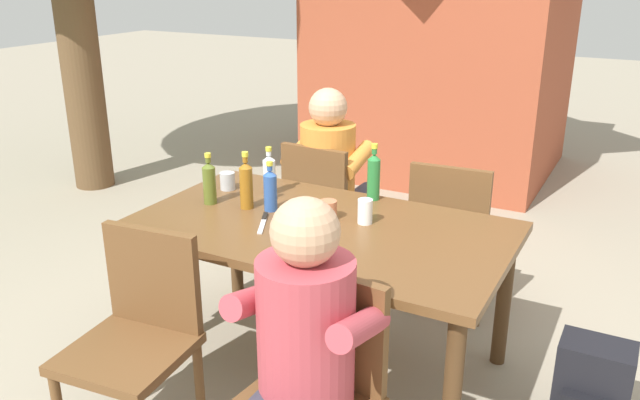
# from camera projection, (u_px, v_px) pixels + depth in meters

# --- Properties ---
(ground_plane) EXTENTS (24.00, 24.00, 0.00)m
(ground_plane) POSITION_uv_depth(u_px,v_px,m) (320.00, 361.00, 3.20)
(ground_plane) COLOR gray
(dining_table) EXTENTS (1.70, 0.97, 0.72)m
(dining_table) POSITION_uv_depth(u_px,v_px,m) (320.00, 241.00, 2.98)
(dining_table) COLOR brown
(dining_table) RESTS_ON ground_plane
(chair_far_left) EXTENTS (0.46, 0.46, 0.87)m
(chair_far_left) POSITION_uv_depth(u_px,v_px,m) (325.00, 205.00, 3.85)
(chair_far_left) COLOR brown
(chair_far_left) RESTS_ON ground_plane
(chair_near_right) EXTENTS (0.48, 0.48, 0.87)m
(chair_near_right) POSITION_uv_depth(u_px,v_px,m) (313.00, 387.00, 2.21)
(chair_near_right) COLOR brown
(chair_near_right) RESTS_ON ground_plane
(chair_near_left) EXTENTS (0.48, 0.48, 0.87)m
(chair_near_left) POSITION_uv_depth(u_px,v_px,m) (138.00, 330.00, 2.55)
(chair_near_left) COLOR brown
(chair_near_left) RESTS_ON ground_plane
(chair_far_right) EXTENTS (0.47, 0.47, 0.87)m
(chair_far_right) POSITION_uv_depth(u_px,v_px,m) (452.00, 229.00, 3.51)
(chair_far_right) COLOR brown
(chair_far_right) RESTS_ON ground_plane
(person_in_white_shirt) EXTENTS (0.47, 0.61, 1.18)m
(person_in_white_shirt) POSITION_uv_depth(u_px,v_px,m) (334.00, 173.00, 3.88)
(person_in_white_shirt) COLOR orange
(person_in_white_shirt) RESTS_ON ground_plane
(person_in_plaid_shirt) EXTENTS (0.47, 0.61, 1.18)m
(person_in_plaid_shirt) POSITION_uv_depth(u_px,v_px,m) (294.00, 361.00, 2.06)
(person_in_plaid_shirt) COLOR #B7424C
(person_in_plaid_shirt) RESTS_ON ground_plane
(bottle_blue) EXTENTS (0.06, 0.06, 0.24)m
(bottle_blue) POSITION_uv_depth(u_px,v_px,m) (270.00, 189.00, 3.09)
(bottle_blue) COLOR #2D56A3
(bottle_blue) RESTS_ON dining_table
(bottle_olive) EXTENTS (0.06, 0.06, 0.26)m
(bottle_olive) POSITION_uv_depth(u_px,v_px,m) (209.00, 182.00, 3.18)
(bottle_olive) COLOR #566623
(bottle_olive) RESTS_ON dining_table
(bottle_amber) EXTENTS (0.06, 0.06, 0.28)m
(bottle_amber) POSITION_uv_depth(u_px,v_px,m) (246.00, 184.00, 3.11)
(bottle_amber) COLOR #996019
(bottle_amber) RESTS_ON dining_table
(bottle_clear) EXTENTS (0.06, 0.06, 0.25)m
(bottle_clear) POSITION_uv_depth(u_px,v_px,m) (269.00, 174.00, 3.31)
(bottle_clear) COLOR white
(bottle_clear) RESTS_ON dining_table
(bottle_green) EXTENTS (0.06, 0.06, 0.29)m
(bottle_green) POSITION_uv_depth(u_px,v_px,m) (374.00, 176.00, 3.23)
(bottle_green) COLOR #287A38
(bottle_green) RESTS_ON dining_table
(cup_steel) EXTENTS (0.08, 0.08, 0.09)m
(cup_steel) POSITION_uv_depth(u_px,v_px,m) (228.00, 181.00, 3.39)
(cup_steel) COLOR #B2B7BC
(cup_steel) RESTS_ON dining_table
(cup_terracotta) EXTENTS (0.08, 0.08, 0.09)m
(cup_terracotta) POSITION_uv_depth(u_px,v_px,m) (328.00, 210.00, 3.00)
(cup_terracotta) COLOR #BC6B47
(cup_terracotta) RESTS_ON dining_table
(cup_white) EXTENTS (0.07, 0.07, 0.11)m
(cup_white) POSITION_uv_depth(u_px,v_px,m) (365.00, 211.00, 2.95)
(cup_white) COLOR white
(cup_white) RESTS_ON dining_table
(table_knife) EXTENTS (0.12, 0.23, 0.01)m
(table_knife) POSITION_uv_depth(u_px,v_px,m) (263.00, 221.00, 2.98)
(table_knife) COLOR silver
(table_knife) RESTS_ON dining_table
(backpack_by_near_side) EXTENTS (0.29, 0.26, 0.39)m
(backpack_by_near_side) POSITION_uv_depth(u_px,v_px,m) (592.00, 387.00, 2.69)
(backpack_by_near_side) COLOR black
(backpack_by_near_side) RESTS_ON ground_plane
(brick_kiosk) EXTENTS (2.34, 2.04, 2.59)m
(brick_kiosk) POSITION_uv_depth(u_px,v_px,m) (446.00, 19.00, 5.79)
(brick_kiosk) COLOR #9E472D
(brick_kiosk) RESTS_ON ground_plane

